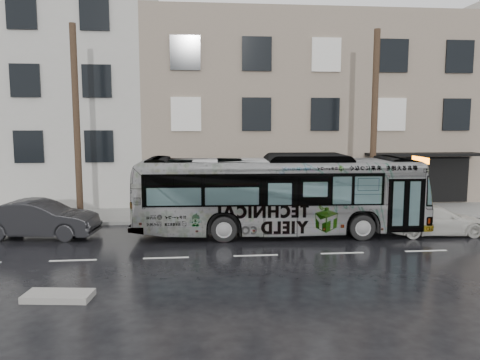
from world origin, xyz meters
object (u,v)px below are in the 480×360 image
object	(u,v)px
utility_pole_front	(374,125)
bus	(279,194)
sign_post	(393,192)
dark_sedan	(40,219)
utility_pole_rear	(77,125)
white_sedan	(434,220)

from	to	relation	value
utility_pole_front	bus	world-z (taller)	utility_pole_front
sign_post	bus	distance (m)	6.74
bus	dark_sedan	xyz separation A→B (m)	(-10.00, 0.33, -0.93)
utility_pole_rear	white_sedan	bearing A→B (deg)	-12.10
bus	utility_pole_rear	bearing A→B (deg)	75.98
utility_pole_rear	bus	xyz separation A→B (m)	(8.89, -2.60, -2.94)
dark_sedan	utility_pole_rear	bearing A→B (deg)	-19.04
sign_post	white_sedan	distance (m)	3.42
dark_sedan	utility_pole_front	bearing A→B (deg)	-74.60
utility_pole_front	utility_pole_rear	world-z (taller)	same
sign_post	utility_pole_front	bearing A→B (deg)	180.00
dark_sedan	sign_post	bearing A→B (deg)	-75.17
utility_pole_rear	dark_sedan	xyz separation A→B (m)	(-1.10, -2.28, -3.87)
utility_pole_front	bus	bearing A→B (deg)	-152.98
utility_pole_front	white_sedan	bearing A→B (deg)	-65.92
white_sedan	utility_pole_rear	bearing A→B (deg)	79.30
bus	dark_sedan	bearing A→B (deg)	90.43
utility_pole_front	sign_post	bearing A→B (deg)	0.00
sign_post	dark_sedan	distance (m)	16.37
utility_pole_front	utility_pole_rear	size ratio (longest dim) A/B	1.00
sign_post	white_sedan	size ratio (longest dim) A/B	0.55
bus	white_sedan	distance (m)	6.72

